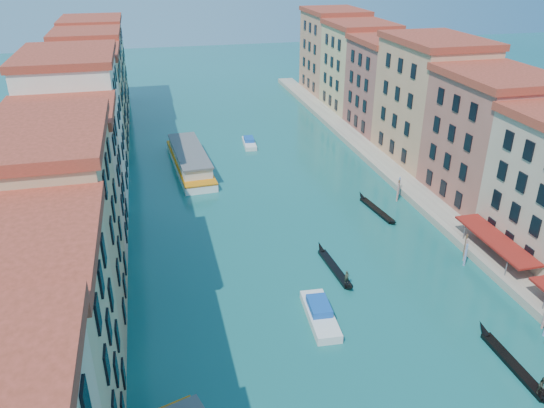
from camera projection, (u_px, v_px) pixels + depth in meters
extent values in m
cube|color=tan|center=(19.00, 363.00, 35.73)|extent=(12.00, 15.00, 17.00)
cube|color=tan|center=(49.00, 236.00, 49.28)|extent=(12.00, 17.00, 19.00)
cube|color=maroon|center=(27.00, 134.00, 44.91)|extent=(12.80, 17.40, 1.00)
cube|color=tan|center=(68.00, 184.00, 63.38)|extent=(12.00, 14.00, 16.50)
cube|color=maroon|center=(55.00, 112.00, 59.56)|extent=(12.80, 14.40, 1.00)
cube|color=beige|center=(78.00, 129.00, 76.61)|extent=(12.00, 18.00, 20.00)
cube|color=maroon|center=(65.00, 55.00, 72.01)|extent=(12.80, 18.40, 1.00)
cube|color=tan|center=(87.00, 107.00, 92.02)|extent=(12.00, 16.00, 17.50)
cube|color=maroon|center=(79.00, 52.00, 87.97)|extent=(12.80, 16.40, 1.00)
cube|color=tan|center=(93.00, 84.00, 105.36)|extent=(12.00, 15.00, 18.50)
cube|color=maroon|center=(85.00, 33.00, 101.09)|extent=(12.80, 15.40, 1.00)
cube|color=beige|center=(97.00, 66.00, 119.24)|extent=(12.00, 17.00, 19.00)
cube|color=maroon|center=(90.00, 20.00, 114.86)|extent=(12.80, 17.40, 1.00)
cube|color=#A15848|center=(489.00, 144.00, 73.92)|extent=(12.00, 16.00, 18.00)
cube|color=maroon|center=(502.00, 76.00, 69.76)|extent=(12.80, 16.40, 1.00)
cube|color=tan|center=(430.00, 105.00, 88.35)|extent=(12.00, 18.00, 20.00)
cube|color=maroon|center=(438.00, 40.00, 83.75)|extent=(12.80, 18.40, 1.00)
cube|color=#965348|center=(387.00, 89.00, 103.32)|extent=(12.00, 15.00, 17.50)
cube|color=maroon|center=(392.00, 40.00, 99.27)|extent=(12.80, 15.40, 1.00)
cube|color=tan|center=(357.00, 70.00, 116.66)|extent=(12.00, 16.00, 18.50)
cube|color=maroon|center=(361.00, 24.00, 112.39)|extent=(12.80, 16.40, 1.00)
cube|color=tan|center=(333.00, 55.00, 130.87)|extent=(12.00, 17.00, 19.50)
cube|color=maroon|center=(335.00, 11.00, 126.38)|extent=(12.80, 17.40, 1.00)
cube|color=gray|center=(395.00, 175.00, 85.58)|extent=(4.00, 140.00, 1.00)
cylinder|color=#5B5B5D|center=(544.00, 305.00, 53.06)|extent=(0.12, 0.12, 3.00)
cube|color=maroon|center=(496.00, 240.00, 61.79)|extent=(3.20, 12.60, 0.25)
cylinder|color=#5B5B5D|center=(505.00, 271.00, 58.48)|extent=(0.12, 0.12, 3.00)
cylinder|color=#5B5B5D|center=(464.00, 235.00, 65.83)|extent=(0.12, 0.12, 3.00)
cylinder|color=brown|center=(465.00, 256.00, 61.76)|extent=(0.24, 0.24, 3.20)
cylinder|color=brown|center=(465.00, 251.00, 62.76)|extent=(0.24, 0.24, 3.20)
cylinder|color=brown|center=(465.00, 246.00, 63.76)|extent=(0.24, 0.24, 3.20)
cylinder|color=brown|center=(398.00, 193.00, 77.50)|extent=(0.24, 0.24, 3.20)
cylinder|color=brown|center=(398.00, 190.00, 78.50)|extent=(0.24, 0.24, 3.20)
cylinder|color=brown|center=(399.00, 187.00, 79.50)|extent=(0.24, 0.24, 3.20)
cube|color=white|center=(190.00, 164.00, 89.53)|extent=(6.44, 22.50, 1.33)
cube|color=silver|center=(190.00, 156.00, 88.90)|extent=(5.59, 18.03, 1.78)
cube|color=#5B5B5D|center=(189.00, 150.00, 88.44)|extent=(5.96, 18.61, 0.28)
cube|color=orange|center=(190.00, 161.00, 89.26)|extent=(6.49, 22.50, 0.28)
cube|color=black|center=(334.00, 268.00, 61.42)|extent=(1.45, 8.03, 0.40)
cone|color=black|center=(320.00, 247.00, 65.09)|extent=(0.90, 1.83, 1.49)
cone|color=black|center=(351.00, 288.00, 57.49)|extent=(0.89, 1.52, 1.31)
imported|color=#323727|center=(347.00, 277.00, 58.11)|extent=(0.58, 0.40, 1.53)
cube|color=black|center=(513.00, 365.00, 47.23)|extent=(1.07, 8.40, 0.42)
cone|color=black|center=(483.00, 329.00, 51.15)|extent=(0.85, 1.88, 1.57)
imported|color=#292D21|center=(543.00, 385.00, 43.71)|extent=(0.79, 0.61, 1.61)
cube|color=black|center=(377.00, 210.00, 74.97)|extent=(1.97, 8.09, 0.40)
cone|color=black|center=(361.00, 196.00, 78.57)|extent=(1.02, 1.88, 1.50)
cone|color=black|center=(394.00, 222.00, 71.10)|extent=(0.98, 1.57, 1.32)
cube|color=white|center=(320.00, 316.00, 53.13)|extent=(2.96, 7.95, 0.89)
cube|color=#144DA8|center=(319.00, 306.00, 53.29)|extent=(2.22, 3.47, 0.78)
cube|color=silver|center=(249.00, 143.00, 99.88)|extent=(2.61, 6.81, 0.76)
cube|color=#144DA8|center=(249.00, 139.00, 100.01)|extent=(1.93, 2.98, 0.67)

